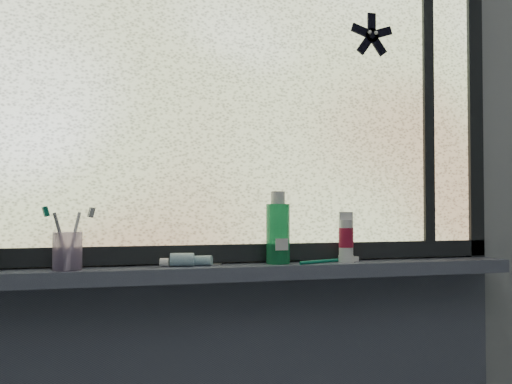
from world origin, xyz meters
name	(u,v)px	position (x,y,z in m)	size (l,w,h in m)	color
wall_back	(245,184)	(0.00, 1.30, 1.25)	(3.00, 0.01, 2.50)	#9EA3A8
windowsill	(252,271)	(0.00, 1.23, 1.00)	(1.62, 0.14, 0.04)	#50556A
window_pane	(247,89)	(0.00, 1.28, 1.53)	(1.50, 0.01, 1.00)	silver
frame_bottom	(247,252)	(0.00, 1.28, 1.05)	(1.60, 0.03, 0.05)	black
frame_right	(474,102)	(0.78, 1.28, 1.53)	(0.05, 0.03, 1.10)	black
frame_mullion	(427,100)	(0.60, 1.28, 1.53)	(0.04, 0.03, 1.00)	black
starfish_sticker	(372,35)	(0.40, 1.27, 1.72)	(0.15, 0.02, 0.15)	black
toothpaste_tube	(190,259)	(-0.18, 1.23, 1.04)	(0.20, 0.04, 0.04)	white
toothbrush_cup	(67,251)	(-0.50, 1.21, 1.07)	(0.07, 0.07, 0.10)	#B39ACC
toothbrush_lying	(324,260)	(0.21, 1.22, 1.03)	(0.22, 0.02, 0.01)	#0C7359
mouthwash_bottle	(278,227)	(0.08, 1.23, 1.12)	(0.07, 0.07, 0.17)	#1E9C59
cream_tube	(346,235)	(0.29, 1.22, 1.10)	(0.04, 0.04, 0.11)	silver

